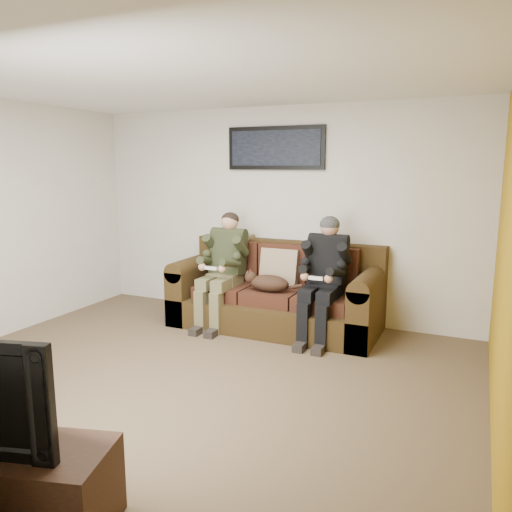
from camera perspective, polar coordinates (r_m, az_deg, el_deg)
The scene contains 12 objects.
floor at distance 4.61m, azimuth -8.44°, elevation -14.02°, with size 5.00×5.00×0.00m, color brown.
ceiling at distance 4.27m, azimuth -9.41°, elevation 19.74°, with size 5.00×5.00×0.00m, color silver.
wall_back at distance 6.24m, azimuth 2.49°, elevation 4.86°, with size 5.00×5.00×0.00m, color beige.
wall_right at distance 3.57m, azimuth 27.01°, elevation -0.35°, with size 4.50×4.50×0.00m, color beige.
accent_wall_right at distance 3.57m, azimuth 26.85°, elevation -0.34°, with size 4.50×4.50×0.00m, color #A37710.
sofa at distance 5.96m, azimuth 2.53°, elevation -4.48°, with size 2.40×1.04×0.98m.
throw_pillow at distance 5.92m, azimuth 2.71°, elevation -1.31°, with size 0.46×0.13×0.44m, color #9F8468.
throw_blanket at distance 6.40m, azimuth -2.50°, elevation 2.15°, with size 0.49×0.24×0.09m, color tan.
person_left at distance 5.95m, azimuth -3.74°, elevation -0.66°, with size 0.51×0.87×1.34m.
person_right at distance 5.48m, azimuth 7.81°, elevation -1.64°, with size 0.51×0.86×1.34m.
cat at distance 5.67m, azimuth 1.33°, elevation -3.05°, with size 0.66×0.26×0.24m.
framed_poster at distance 6.19m, azimuth 2.24°, elevation 12.23°, with size 1.25×0.05×0.52m.
Camera 1 is at (2.31, -3.52, 1.89)m, focal length 35.00 mm.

